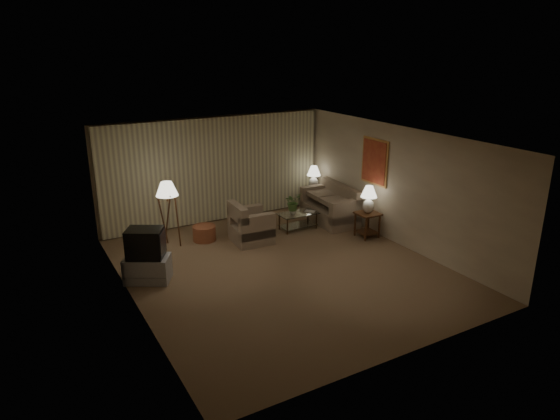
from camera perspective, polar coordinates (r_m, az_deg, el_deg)
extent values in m
plane|color=brown|center=(10.34, 0.25, -6.69)|extent=(7.00, 7.00, 0.00)
cube|color=beige|center=(12.88, -7.52, 4.65)|extent=(6.00, 0.04, 2.70)
cube|color=beige|center=(8.83, -16.91, -2.55)|extent=(0.04, 7.00, 2.70)
cube|color=beige|center=(11.56, 13.29, 2.71)|extent=(0.04, 7.00, 2.70)
cube|color=white|center=(9.51, 0.28, 8.20)|extent=(6.00, 7.00, 0.04)
cube|color=#F3F0BC|center=(12.81, -7.38, 4.58)|extent=(5.85, 0.12, 2.65)
cube|color=#D29249|center=(12.03, 10.78, 5.45)|extent=(0.03, 0.90, 1.10)
cube|color=maroon|center=(12.01, 10.69, 5.44)|extent=(0.02, 0.80, 1.00)
cube|color=gray|center=(13.01, 5.65, -0.43)|extent=(1.82, 1.08, 0.40)
cube|color=gray|center=(11.64, -3.29, -2.69)|extent=(0.98, 0.94, 0.39)
cube|color=#3C2310|center=(11.96, 10.00, -0.41)|extent=(0.50, 0.50, 0.04)
cube|color=#3C2310|center=(12.12, 9.88, -2.47)|extent=(0.43, 0.43, 0.02)
cylinder|color=#3C2310|center=(11.80, 9.78, -2.22)|extent=(0.05, 0.05, 0.56)
cylinder|color=#3C2310|center=(12.09, 8.58, -1.64)|extent=(0.05, 0.05, 0.56)
cylinder|color=#3C2310|center=(12.04, 11.27, -1.87)|extent=(0.05, 0.05, 0.56)
cylinder|color=#3C2310|center=(12.33, 10.06, -1.31)|extent=(0.05, 0.05, 0.56)
cube|color=#3C2310|center=(13.76, 3.84, 2.34)|extent=(0.52, 0.44, 0.04)
cube|color=#3C2310|center=(13.89, 3.80, 0.52)|extent=(0.44, 0.37, 0.02)
cylinder|color=#3C2310|center=(13.60, 3.46, 0.84)|extent=(0.05, 0.05, 0.56)
cylinder|color=#3C2310|center=(13.87, 2.71, 1.21)|extent=(0.05, 0.05, 0.56)
cylinder|color=#3C2310|center=(13.82, 4.93, 1.10)|extent=(0.05, 0.05, 0.56)
cylinder|color=#3C2310|center=(14.09, 4.16, 1.46)|extent=(0.05, 0.05, 0.56)
ellipsoid|color=white|center=(11.90, 10.05, 0.44)|extent=(0.27, 0.27, 0.33)
cylinder|color=white|center=(11.84, 10.10, 1.39)|extent=(0.03, 0.03, 0.08)
cone|color=beige|center=(11.80, 10.15, 2.10)|extent=(0.38, 0.38, 0.27)
ellipsoid|color=white|center=(13.71, 3.86, 3.08)|extent=(0.26, 0.26, 0.33)
cylinder|color=white|center=(13.66, 3.88, 3.90)|extent=(0.03, 0.03, 0.07)
cone|color=beige|center=(13.62, 3.89, 4.51)|extent=(0.37, 0.37, 0.26)
cube|color=silver|center=(12.33, 2.08, -0.40)|extent=(0.98, 0.53, 0.02)
cube|color=silver|center=(12.43, 2.06, -1.74)|extent=(0.91, 0.46, 0.01)
cylinder|color=#43301B|center=(12.04, 0.85, -1.92)|extent=(0.04, 0.04, 0.40)
cylinder|color=#43301B|center=(12.36, -0.07, -1.36)|extent=(0.04, 0.04, 0.40)
cylinder|color=#43301B|center=(12.46, 4.18, -1.25)|extent=(0.04, 0.04, 0.40)
cylinder|color=#43301B|center=(12.77, 3.21, -0.73)|extent=(0.04, 0.04, 0.40)
cube|color=#ABABAE|center=(10.06, -14.90, -6.52)|extent=(1.31, 1.27, 0.50)
cube|color=black|center=(9.85, -15.16, -3.69)|extent=(1.09, 1.06, 0.57)
cylinder|color=#3C2310|center=(11.29, -12.76, 1.52)|extent=(0.04, 0.04, 0.22)
cone|color=beige|center=(11.24, -12.82, 2.38)|extent=(0.49, 0.49, 0.31)
cylinder|color=#9C5735|center=(11.83, -8.65, -2.62)|extent=(0.60, 0.60, 0.36)
imported|color=silver|center=(12.23, 1.48, -0.11)|extent=(0.19, 0.19, 0.17)
imported|color=#537F38|center=(12.13, 1.49, 1.26)|extent=(0.46, 0.41, 0.44)
imported|color=olive|center=(12.37, 3.31, -0.27)|extent=(0.29, 0.30, 0.02)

